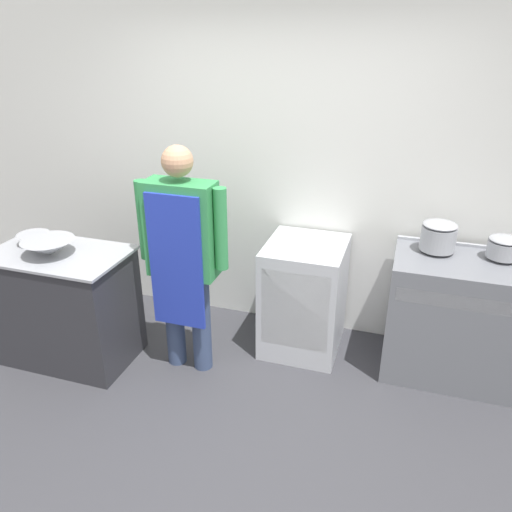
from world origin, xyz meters
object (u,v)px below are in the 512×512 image
Objects in this scene: stove at (459,319)px; stock_pot at (439,236)px; mixing_bowl at (49,247)px; person_cook at (183,250)px; sauce_pot at (504,247)px; fridge_unit at (304,297)px.

stock_pot reaches higher than stove.
mixing_bowl is (-2.85, -0.73, 0.49)m from stove.
person_cook is at bearing -159.75° from stock_pot.
fridge_unit is at bearing -175.78° from sauce_pot.
person_cook is 7.98× the size of sauce_pot.
sauce_pot is at bearing 15.30° from mixing_bowl.
stock_pot is 1.14× the size of sauce_pot.
stock_pot is (2.63, 0.84, 0.09)m from mixing_bowl.
stock_pot reaches higher than fridge_unit.
stove is 4.72× the size of sauce_pot.
person_cook is (-0.76, -0.52, 0.52)m from fridge_unit.
mixing_bowl is (-1.71, -0.74, 0.50)m from fridge_unit.
person_cook is at bearing -164.91° from stove.
sauce_pot reaches higher than fridge_unit.
person_cook is 0.97m from mixing_bowl.
stove is at bearing 15.09° from person_cook.
sauce_pot is at bearing 0.00° from stock_pot.
sauce_pot is (0.43, 0.00, -0.03)m from stock_pot.
person_cook reaches higher than stock_pot.
stove is 0.59× the size of person_cook.
person_cook is 2.20m from sauce_pot.
person_cook is at bearing -145.63° from fridge_unit.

